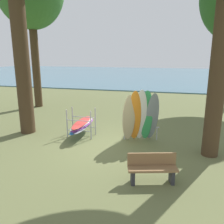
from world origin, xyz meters
The scene contains 5 objects.
ground_plane centered at (0.00, 0.00, 0.00)m, with size 80.00×80.00×0.00m, color #60663D.
lake_water centered at (0.00, 31.68, 0.05)m, with size 80.00×36.00×0.10m, color #477084.
leaning_board_pile centered at (1.42, 0.85, 1.08)m, with size 1.61×1.07×2.26m.
board_storage_rack centered at (-1.18, 0.88, 0.52)m, with size 1.15×2.13×1.25m.
park_bench centered at (2.18, -2.25, 0.45)m, with size 1.46×0.77×0.85m.
Camera 1 is at (2.57, -8.44, 3.63)m, focal length 37.67 mm.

